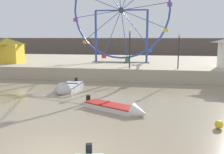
{
  "coord_description": "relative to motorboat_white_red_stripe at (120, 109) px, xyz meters",
  "views": [
    {
      "loc": [
        3.64,
        -8.38,
        4.73
      ],
      "look_at": [
        0.69,
        10.1,
        1.58
      ],
      "focal_mm": 38.48,
      "sensor_mm": 36.0,
      "label": 1
    }
  ],
  "objects": [
    {
      "name": "quay_promenade",
      "position": [
        -1.83,
        19.71,
        0.48
      ],
      "size": [
        110.0,
        19.32,
        1.38
      ],
      "primitive_type": "cube",
      "color": "#B7A88E",
      "rests_on": "ground_plane"
    },
    {
      "name": "promenade_lamp_near",
      "position": [
        4.71,
        11.22,
        3.58
      ],
      "size": [
        0.32,
        0.32,
        3.65
      ],
      "color": "#2D2D33",
      "rests_on": "quay_promenade"
    },
    {
      "name": "promenade_lamp_far",
      "position": [
        -0.34,
        10.64,
        3.84
      ],
      "size": [
        0.32,
        0.32,
        4.12
      ],
      "color": "#2D2D33",
      "rests_on": "quay_promenade"
    },
    {
      "name": "motorboat_pale_grey",
      "position": [
        -5.39,
        5.03,
        0.03
      ],
      "size": [
        1.64,
        4.49,
        1.44
      ],
      "rotation": [
        0.0,
        0.0,
        4.68
      ],
      "color": "silver",
      "rests_on": "ground_plane"
    },
    {
      "name": "mooring_buoy_orange",
      "position": [
        5.43,
        -1.98,
        0.01
      ],
      "size": [
        0.44,
        0.44,
        0.44
      ],
      "primitive_type": "sphere",
      "color": "yellow",
      "rests_on": "ground_plane"
    },
    {
      "name": "carnival_booth_yellow_awning",
      "position": [
        -16.49,
        13.92,
        2.82
      ],
      "size": [
        4.19,
        3.23,
        3.18
      ],
      "rotation": [
        0.0,
        0.0,
        0.1
      ],
      "color": "yellow",
      "rests_on": "quay_promenade"
    },
    {
      "name": "ferris_wheel_blue_frame",
      "position": [
        -2.0,
        16.73,
        7.64
      ],
      "size": [
        12.6,
        1.2,
        12.88
      ],
      "color": "#334CA8",
      "rests_on": "quay_promenade"
    },
    {
      "name": "motorboat_white_red_stripe",
      "position": [
        0.0,
        0.0,
        0.0
      ],
      "size": [
        4.49,
        2.93,
        1.03
      ],
      "rotation": [
        0.0,
        0.0,
        5.82
      ],
      "color": "silver",
      "rests_on": "ground_plane"
    },
    {
      "name": "distant_town_skyline",
      "position": [
        -1.83,
        45.12,
        1.99
      ],
      "size": [
        140.0,
        3.0,
        4.4
      ],
      "primitive_type": "cube",
      "color": "#564C47",
      "rests_on": "ground_plane"
    }
  ]
}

